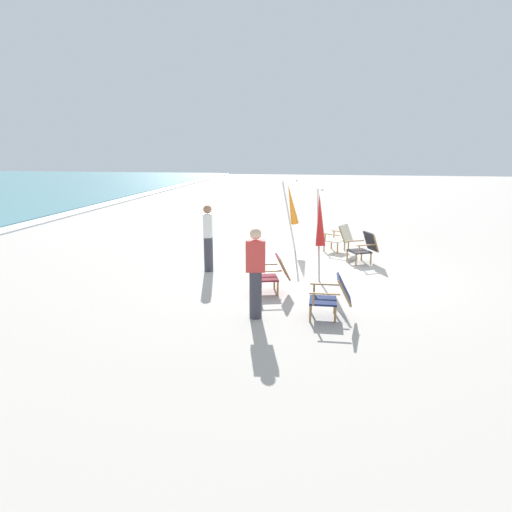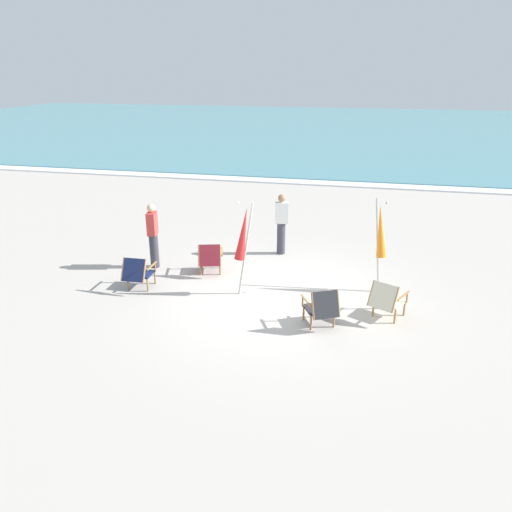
{
  "view_description": "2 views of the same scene",
  "coord_description": "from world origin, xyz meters",
  "px_view_note": "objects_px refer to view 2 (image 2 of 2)",
  "views": [
    {
      "loc": [
        -10.87,
        -0.19,
        2.99
      ],
      "look_at": [
        -0.84,
        1.43,
        0.55
      ],
      "focal_mm": 32.0,
      "sensor_mm": 36.0,
      "label": 1
    },
    {
      "loc": [
        1.77,
        -9.77,
        4.75
      ],
      "look_at": [
        -0.59,
        0.73,
        0.63
      ],
      "focal_mm": 35.0,
      "sensor_mm": 36.0,
      "label": 2
    }
  ],
  "objects_px": {
    "beach_chair_front_right": "(322,307)",
    "person_by_waterline": "(281,224)",
    "umbrella_furled_orange": "(381,232)",
    "beach_chair_front_left": "(387,299)",
    "beach_chair_back_left": "(138,272)",
    "person_near_chairs": "(153,235)",
    "beach_chair_back_right": "(210,258)",
    "umbrella_furled_red": "(243,235)"
  },
  "relations": [
    {
      "from": "beach_chair_front_right",
      "to": "person_by_waterline",
      "type": "distance_m",
      "value": 4.12
    },
    {
      "from": "beach_chair_back_left",
      "to": "person_near_chairs",
      "type": "xyz_separation_m",
      "value": [
        -0.19,
        1.35,
        0.41
      ]
    },
    {
      "from": "person_by_waterline",
      "to": "beach_chair_front_right",
      "type": "bearing_deg",
      "value": -69.07
    },
    {
      "from": "beach_chair_front_left",
      "to": "beach_chair_back_left",
      "type": "relative_size",
      "value": 1.12
    },
    {
      "from": "person_near_chairs",
      "to": "person_by_waterline",
      "type": "height_order",
      "value": "same"
    },
    {
      "from": "beach_chair_front_left",
      "to": "umbrella_furled_orange",
      "type": "xyz_separation_m",
      "value": [
        -0.19,
        1.4,
        0.94
      ]
    },
    {
      "from": "beach_chair_back_left",
      "to": "beach_chair_back_right",
      "type": "relative_size",
      "value": 0.93
    },
    {
      "from": "beach_chair_back_left",
      "to": "beach_chair_front_right",
      "type": "relative_size",
      "value": 0.91
    },
    {
      "from": "beach_chair_front_right",
      "to": "beach_chair_back_right",
      "type": "distance_m",
      "value": 3.54
    },
    {
      "from": "umbrella_furled_orange",
      "to": "person_by_waterline",
      "type": "xyz_separation_m",
      "value": [
        -2.49,
        1.81,
        -0.53
      ]
    },
    {
      "from": "beach_chair_back_right",
      "to": "person_near_chairs",
      "type": "bearing_deg",
      "value": 174.77
    },
    {
      "from": "beach_chair_back_left",
      "to": "beach_chair_front_right",
      "type": "height_order",
      "value": "beach_chair_front_right"
    },
    {
      "from": "person_near_chairs",
      "to": "person_by_waterline",
      "type": "xyz_separation_m",
      "value": [
        2.92,
        1.64,
        0.0
      ]
    },
    {
      "from": "umbrella_furled_red",
      "to": "person_near_chairs",
      "type": "height_order",
      "value": "umbrella_furled_red"
    },
    {
      "from": "beach_chair_back_left",
      "to": "beach_chair_front_right",
      "type": "bearing_deg",
      "value": -11.3
    },
    {
      "from": "umbrella_furled_red",
      "to": "beach_chair_back_left",
      "type": "bearing_deg",
      "value": -172.47
    },
    {
      "from": "beach_chair_back_right",
      "to": "umbrella_furled_red",
      "type": "bearing_deg",
      "value": -40.49
    },
    {
      "from": "umbrella_furled_red",
      "to": "person_by_waterline",
      "type": "bearing_deg",
      "value": 82.24
    },
    {
      "from": "beach_chair_front_right",
      "to": "umbrella_furled_orange",
      "type": "relative_size",
      "value": 0.42
    },
    {
      "from": "beach_chair_front_left",
      "to": "beach_chair_front_right",
      "type": "height_order",
      "value": "beach_chair_front_right"
    },
    {
      "from": "beach_chair_back_left",
      "to": "person_near_chairs",
      "type": "height_order",
      "value": "person_near_chairs"
    },
    {
      "from": "umbrella_furled_orange",
      "to": "person_by_waterline",
      "type": "height_order",
      "value": "umbrella_furled_orange"
    },
    {
      "from": "person_near_chairs",
      "to": "beach_chair_back_left",
      "type": "bearing_deg",
      "value": -81.99
    },
    {
      "from": "umbrella_furled_orange",
      "to": "beach_chair_front_right",
      "type": "bearing_deg",
      "value": -116.92
    },
    {
      "from": "beach_chair_front_left",
      "to": "person_by_waterline",
      "type": "distance_m",
      "value": 4.2
    },
    {
      "from": "person_near_chairs",
      "to": "person_by_waterline",
      "type": "distance_m",
      "value": 3.35
    },
    {
      "from": "umbrella_furled_orange",
      "to": "umbrella_furled_red",
      "type": "xyz_separation_m",
      "value": [
        -2.86,
        -0.88,
        0.01
      ]
    },
    {
      "from": "beach_chair_front_left",
      "to": "beach_chair_back_right",
      "type": "height_order",
      "value": "beach_chair_front_left"
    },
    {
      "from": "person_by_waterline",
      "to": "beach_chair_front_left",
      "type": "bearing_deg",
      "value": -50.14
    },
    {
      "from": "umbrella_furled_red",
      "to": "beach_chair_front_right",
      "type": "bearing_deg",
      "value": -32.17
    },
    {
      "from": "beach_chair_back_left",
      "to": "umbrella_furled_orange",
      "type": "xyz_separation_m",
      "value": [
        5.23,
        1.19,
        0.94
      ]
    },
    {
      "from": "umbrella_furled_red",
      "to": "umbrella_furled_orange",
      "type": "bearing_deg",
      "value": 17.02
    },
    {
      "from": "beach_chair_front_left",
      "to": "umbrella_furled_orange",
      "type": "distance_m",
      "value": 1.7
    },
    {
      "from": "beach_chair_back_left",
      "to": "umbrella_furled_orange",
      "type": "bearing_deg",
      "value": 12.81
    },
    {
      "from": "umbrella_furled_orange",
      "to": "beach_chair_front_left",
      "type": "bearing_deg",
      "value": -82.47
    },
    {
      "from": "beach_chair_front_right",
      "to": "person_near_chairs",
      "type": "xyz_separation_m",
      "value": [
        -4.39,
        2.19,
        0.41
      ]
    },
    {
      "from": "beach_chair_front_right",
      "to": "umbrella_furled_orange",
      "type": "bearing_deg",
      "value": 63.08
    },
    {
      "from": "beach_chair_front_right",
      "to": "person_by_waterline",
      "type": "bearing_deg",
      "value": 110.93
    },
    {
      "from": "beach_chair_front_right",
      "to": "umbrella_furled_orange",
      "type": "distance_m",
      "value": 2.46
    },
    {
      "from": "beach_chair_back_right",
      "to": "umbrella_furled_red",
      "type": "height_order",
      "value": "umbrella_furled_red"
    },
    {
      "from": "beach_chair_front_right",
      "to": "person_near_chairs",
      "type": "distance_m",
      "value": 4.92
    },
    {
      "from": "beach_chair_back_right",
      "to": "umbrella_furled_orange",
      "type": "bearing_deg",
      "value": -0.37
    }
  ]
}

